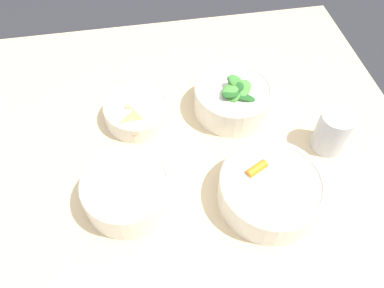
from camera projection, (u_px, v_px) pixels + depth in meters
The scene contains 6 objects.
dining_table at pixel (162, 211), 0.81m from camera, with size 1.11×1.07×0.73m.
bowl_carrots at pixel (270, 189), 0.69m from camera, with size 0.19×0.19×0.07m.
bowl_greens at pixel (233, 97), 0.83m from camera, with size 0.17×0.17×0.10m.
bowl_beans_hotdog at pixel (128, 191), 0.69m from camera, with size 0.17×0.17×0.07m.
bowl_cookies at pixel (138, 111), 0.82m from camera, with size 0.15×0.15×0.05m.
cup at pixel (333, 131), 0.76m from camera, with size 0.07×0.07×0.09m.
Camera 1 is at (0.00, 0.38, 1.37)m, focal length 35.00 mm.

